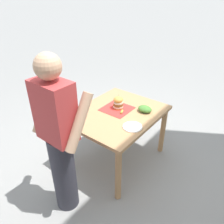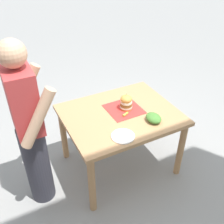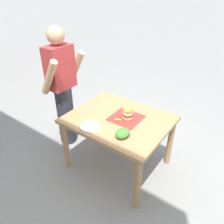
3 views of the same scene
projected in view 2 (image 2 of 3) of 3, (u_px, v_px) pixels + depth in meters
The scene contains 8 objects.
ground_plane at pixel (119, 164), 3.14m from camera, with size 80.00×80.00×0.00m, color gray.
patio_table at pixel (120, 122), 2.78m from camera, with size 0.95×1.17×0.74m.
serving_paper at pixel (124, 109), 2.78m from camera, with size 0.35×0.35×0.00m, color red.
sandwich at pixel (126, 102), 2.74m from camera, with size 0.13×0.13×0.20m.
pickle_spear at pixel (125, 114), 2.68m from camera, with size 0.02×0.02×0.07m, color #8EA83D.
side_plate_with_forks at pixel (123, 136), 2.41m from camera, with size 0.22×0.22×0.02m.
side_salad at pixel (154, 118), 2.59m from camera, with size 0.18×0.14×0.08m, color #477F33.
diner_across_table at pixel (30, 129), 2.28m from camera, with size 0.55×0.35×1.69m.
Camera 2 is at (-1.93, 1.09, 2.32)m, focal length 42.00 mm.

